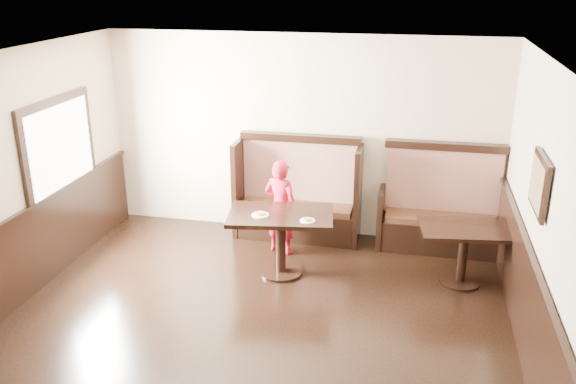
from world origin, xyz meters
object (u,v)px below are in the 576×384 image
(booth_main, at_px, (298,200))
(child, at_px, (281,207))
(booth_neighbor, at_px, (440,215))
(table_neighbor, at_px, (464,242))
(table_main, at_px, (281,228))

(booth_main, xyz_separation_m, child, (-0.12, -0.58, 0.12))
(booth_neighbor, distance_m, child, 2.15)
(booth_main, xyz_separation_m, booth_neighbor, (1.95, -0.00, -0.05))
(booth_neighbor, height_order, table_neighbor, booth_neighbor)
(booth_neighbor, bearing_deg, booth_main, 179.95)
(booth_neighbor, bearing_deg, child, -164.47)
(booth_main, relative_size, table_main, 1.28)
(table_main, height_order, child, child)
(table_neighbor, relative_size, child, 0.88)
(booth_neighbor, height_order, table_main, booth_neighbor)
(booth_main, xyz_separation_m, table_main, (0.01, -1.18, 0.09))
(booth_neighbor, height_order, child, booth_neighbor)
(booth_main, height_order, table_neighbor, booth_main)
(booth_main, height_order, table_main, booth_main)
(booth_neighbor, xyz_separation_m, table_neighbor, (0.25, -0.96, 0.06))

